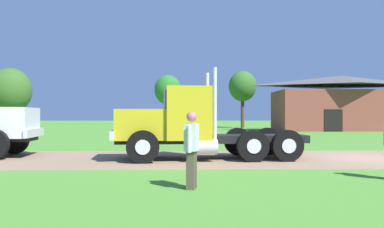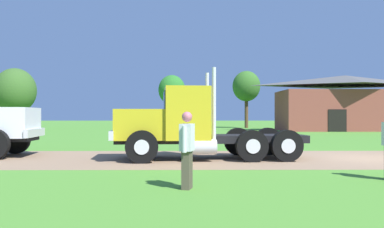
% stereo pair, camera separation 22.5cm
% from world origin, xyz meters
% --- Properties ---
extents(ground_plane, '(200.00, 200.00, 0.00)m').
position_xyz_m(ground_plane, '(0.00, 0.00, 0.00)').
color(ground_plane, '#4C8A2D').
extents(dirt_track, '(120.00, 6.15, 0.01)m').
position_xyz_m(dirt_track, '(0.00, 0.00, 0.00)').
color(dirt_track, '#8F7155').
rests_on(dirt_track, ground_plane).
extents(truck_foreground_white, '(7.32, 3.12, 3.32)m').
position_xyz_m(truck_foreground_white, '(-6.90, -0.19, 1.26)').
color(truck_foreground_white, black).
rests_on(truck_foreground_white, ground_plane).
extents(visitor_walking_mid, '(0.35, 0.62, 1.72)m').
position_xyz_m(visitor_walking_mid, '(-6.79, -6.04, 0.93)').
color(visitor_walking_mid, silver).
rests_on(visitor_walking_mid, ground_plane).
extents(shed_building, '(14.26, 6.57, 5.84)m').
position_xyz_m(shed_building, '(9.79, 26.37, 2.81)').
color(shed_building, brown).
rests_on(shed_building, ground_plane).
extents(tree_left, '(4.72, 4.72, 7.06)m').
position_xyz_m(tree_left, '(-26.87, 30.58, 4.45)').
color(tree_left, '#513823').
rests_on(tree_left, ground_plane).
extents(tree_mid, '(3.79, 3.79, 7.28)m').
position_xyz_m(tree_mid, '(-9.15, 40.32, 5.16)').
color(tree_mid, '#513823').
rests_on(tree_mid, ground_plane).
extents(tree_right, '(3.50, 3.50, 7.23)m').
position_xyz_m(tree_right, '(0.54, 34.61, 5.25)').
color(tree_right, '#513823').
rests_on(tree_right, ground_plane).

